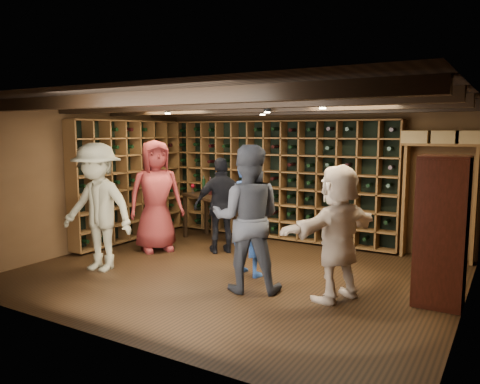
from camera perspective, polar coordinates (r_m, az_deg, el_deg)
The scene contains 13 objects.
ground at distance 6.91m, azimuth -0.59°, elevation -9.93°, with size 6.00×6.00×0.00m, color black.
room_shell at distance 6.65m, azimuth -0.38°, elevation 10.51°, with size 6.00×6.00×6.00m.
wine_rack_back at distance 8.94m, azimuth 4.26°, elevation 1.54°, with size 4.65×0.30×2.20m.
wine_rack_left at distance 9.04m, azimuth -13.34°, elevation 1.42°, with size 0.30×2.65×2.20m.
crate_shelf at distance 8.04m, azimuth 23.37°, elevation 3.30°, with size 1.20×0.32×2.07m.
display_cabinet at distance 6.01m, azimuth 23.30°, elevation -4.75°, with size 0.55×0.50×1.75m.
man_blue_shirt at distance 6.68m, azimuth 1.10°, elevation -3.03°, with size 0.62×0.41×1.70m, color navy.
man_grey_suit at distance 6.00m, azimuth 0.88°, elevation -3.27°, with size 0.92×0.72×1.89m, color black.
guest_red_floral at distance 8.17m, azimuth -10.22°, elevation -0.46°, with size 0.94×0.61×1.92m, color maroon.
guest_woman_black at distance 7.92m, azimuth -2.20°, elevation -1.66°, with size 0.95×0.40×1.62m, color black.
guest_khaki at distance 7.21m, azimuth -16.96°, elevation -1.79°, with size 1.22×0.70×1.89m, color #807758.
guest_beige at distance 5.82m, azimuth 11.84°, elevation -4.87°, with size 1.55×0.49×1.67m, color tan.
tasting_table at distance 8.80m, azimuth -3.76°, elevation -1.03°, with size 1.29×1.01×1.15m.
Camera 1 is at (3.42, -5.64, 2.05)m, focal length 35.00 mm.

